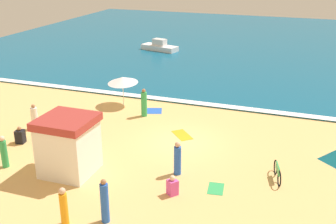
{
  "coord_description": "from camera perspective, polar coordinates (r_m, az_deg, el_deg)",
  "views": [
    {
      "loc": [
        6.5,
        -19.99,
        9.92
      ],
      "look_at": [
        -1.47,
        2.24,
        0.8
      ],
      "focal_mm": 44.5,
      "sensor_mm": 36.0,
      "label": 1
    }
  ],
  "objects": [
    {
      "name": "beachgoer_10",
      "position": [
        26.64,
        -3.3,
        1.18
      ],
      "size": [
        0.46,
        0.46,
        1.84
      ],
      "color": "green",
      "rests_on": "ground_plane"
    },
    {
      "name": "beachgoer_2",
      "position": [
        16.83,
        -14.08,
        -12.49
      ],
      "size": [
        0.43,
        0.43,
        1.62
      ],
      "color": "orange",
      "rests_on": "ground_plane"
    },
    {
      "name": "ocean_water",
      "position": [
        49.43,
        11.91,
        9.15
      ],
      "size": [
        60.0,
        44.0,
        0.1
      ],
      "primitive_type": "cube",
      "color": "#0F567A",
      "rests_on": "ground_plane"
    },
    {
      "name": "wave_breaker_foam",
      "position": [
        28.81,
        5.48,
        1.09
      ],
      "size": [
        57.0,
        0.7,
        0.01
      ],
      "primitive_type": "cube",
      "color": "white",
      "rests_on": "ocean_water"
    },
    {
      "name": "ground_plane",
      "position": [
        23.25,
        1.54,
        -4.16
      ],
      "size": [
        60.0,
        60.0,
        0.0
      ],
      "primitive_type": "plane",
      "color": "#E5B26B"
    },
    {
      "name": "small_boat_0",
      "position": [
        44.76,
        -1.16,
        8.95
      ],
      "size": [
        4.21,
        2.36,
        1.2
      ],
      "color": "white",
      "rests_on": "ocean_water"
    },
    {
      "name": "lifeguard_cabana",
      "position": [
        20.18,
        -13.46,
        -4.39
      ],
      "size": [
        2.47,
        2.47,
        2.81
      ],
      "color": "white",
      "rests_on": "ground_plane"
    },
    {
      "name": "beach_umbrella_2",
      "position": [
        28.46,
        -6.23,
        4.38
      ],
      "size": [
        2.59,
        2.61,
        2.07
      ],
      "color": "silver",
      "rests_on": "ground_plane"
    },
    {
      "name": "beach_towel_2",
      "position": [
        27.74,
        -1.9,
        0.16
      ],
      "size": [
        1.31,
        1.39,
        0.01
      ],
      "color": "blue",
      "rests_on": "ground_plane"
    },
    {
      "name": "beachgoer_11",
      "position": [
        18.35,
        0.62,
        -10.14
      ],
      "size": [
        0.57,
        0.57,
        0.93
      ],
      "color": "#D84CA5",
      "rests_on": "ground_plane"
    },
    {
      "name": "parked_bicycle",
      "position": [
        20.13,
        14.76,
        -7.94
      ],
      "size": [
        0.52,
        1.77,
        0.76
      ],
      "color": "black",
      "rests_on": "ground_plane"
    },
    {
      "name": "beach_towel_1",
      "position": [
        19.06,
        6.57,
        -10.38
      ],
      "size": [
        0.83,
        1.13,
        0.01
      ],
      "color": "green",
      "rests_on": "ground_plane"
    },
    {
      "name": "beachgoer_3",
      "position": [
        16.62,
        -8.67,
        -12.07
      ],
      "size": [
        0.44,
        0.44,
        1.89
      ],
      "color": "blue",
      "rests_on": "ground_plane"
    },
    {
      "name": "beachgoer_6",
      "position": [
        21.86,
        -21.56,
        -5.13
      ],
      "size": [
        0.47,
        0.47,
        1.67
      ],
      "color": "green",
      "rests_on": "ground_plane"
    },
    {
      "name": "beach_towel_0",
      "position": [
        24.12,
        1.96,
        -3.17
      ],
      "size": [
        1.57,
        1.63,
        0.01
      ],
      "color": "orange",
      "rests_on": "ground_plane"
    },
    {
      "name": "beachgoer_5",
      "position": [
        25.95,
        -17.81,
        -0.75
      ],
      "size": [
        0.48,
        0.48,
        1.55
      ],
      "color": "white",
      "rests_on": "ground_plane"
    },
    {
      "name": "beachgoer_8",
      "position": [
        24.42,
        -19.59,
        -3.11
      ],
      "size": [
        0.54,
        0.54,
        0.97
      ],
      "color": "black",
      "rests_on": "ground_plane"
    },
    {
      "name": "beachgoer_9",
      "position": [
        19.72,
        1.31,
        -6.43
      ],
      "size": [
        0.45,
        0.45,
        1.68
      ],
      "color": "blue",
      "rests_on": "ground_plane"
    }
  ]
}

